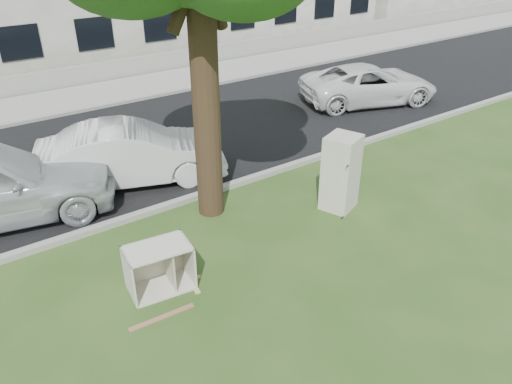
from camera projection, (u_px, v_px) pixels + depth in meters
ground at (277, 244)px, 9.68m from camera, size 120.00×120.00×0.00m
road at (147, 143)px, 13.97m from camera, size 120.00×7.00×0.01m
kerb_near at (212, 194)px, 11.43m from camera, size 120.00×0.18×0.12m
kerb_far at (102, 108)px, 16.51m from camera, size 120.00×0.18×0.12m
sidewalk at (88, 97)px, 17.54m from camera, size 120.00×2.80×0.01m
low_wall at (72, 76)px, 18.52m from camera, size 120.00×0.15×0.70m
fridge at (341, 173)px, 10.53m from camera, size 0.86×0.84×1.66m
cabinet at (159, 268)px, 8.34m from camera, size 1.14×0.78×0.83m
plank_a at (162, 317)px, 7.90m from camera, size 1.10×0.15×0.02m
plank_b at (176, 277)px, 8.76m from camera, size 0.79×0.54×0.02m
plank_c at (191, 280)px, 8.71m from camera, size 0.23×0.79×0.02m
car_center at (131, 154)px, 11.64m from camera, size 4.55×2.87×1.42m
car_right at (369, 84)px, 16.71m from camera, size 5.01×3.50×1.27m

